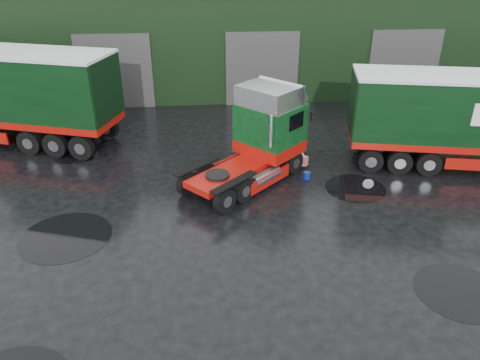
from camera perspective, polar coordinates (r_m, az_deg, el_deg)
name	(u,v)px	position (r m, az deg, el deg)	size (l,w,h in m)	color
ground	(249,253)	(14.45, 1.10, -8.86)	(100.00, 100.00, 0.00)	black
warehouse	(252,28)	(32.14, 1.44, 18.08)	(32.40, 12.40, 6.30)	black
hero_tractor	(243,140)	(17.47, 0.38, 4.85)	(2.46, 5.81, 3.61)	#0B3816
wash_bucket	(307,175)	(18.72, 8.13, 0.57)	(0.30, 0.30, 0.28)	#061997
puddle_1	(355,188)	(18.42, 13.88, -0.97)	(2.30, 2.30, 0.01)	black
puddle_2	(65,237)	(16.14, -20.50, -6.50)	(2.93, 2.93, 0.01)	black
puddle_3	(460,292)	(14.40, 25.29, -12.19)	(2.47, 2.47, 0.01)	black
puddle_4	(76,155)	(21.79, -19.35, 2.89)	(1.90, 1.90, 0.01)	black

